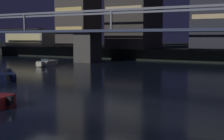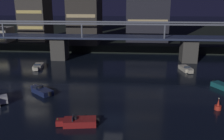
# 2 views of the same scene
# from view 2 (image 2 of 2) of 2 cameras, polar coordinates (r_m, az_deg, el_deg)

# --- Properties ---
(ground_plane) EXTENTS (400.00, 400.00, 0.00)m
(ground_plane) POSITION_cam_2_polar(r_m,az_deg,el_deg) (32.17, 0.22, -11.46)
(ground_plane) COLOR black
(far_riverbank) EXTENTS (240.00, 80.00, 2.20)m
(far_riverbank) POSITION_cam_2_polar(r_m,az_deg,el_deg) (109.84, 3.43, 8.73)
(far_riverbank) COLOR black
(far_riverbank) RESTS_ON ground
(river_bridge) EXTENTS (101.77, 6.40, 9.38)m
(river_bridge) POSITION_cam_2_polar(r_m,az_deg,el_deg) (61.88, 2.51, 6.18)
(river_bridge) COLOR #4C4944
(river_bridge) RESTS_ON ground
(tower_west_low) EXTENTS (8.12, 9.07, 23.07)m
(tower_west_low) POSITION_cam_2_polar(r_m,az_deg,el_deg) (81.45, -17.32, 14.37)
(tower_west_low) COLOR #423D38
(tower_west_low) RESTS_ON far_riverbank
(speedboat_near_center) EXTENTS (2.58, 5.22, 1.16)m
(speedboat_near_center) POSITION_cam_2_polar(r_m,az_deg,el_deg) (55.59, 16.51, 0.26)
(speedboat_near_center) COLOR beige
(speedboat_near_center) RESTS_ON ground
(speedboat_near_right) EXTENTS (2.39, 5.23, 1.16)m
(speedboat_near_right) POSITION_cam_2_polar(r_m,az_deg,el_deg) (57.58, -16.50, 0.79)
(speedboat_near_right) COLOR beige
(speedboat_near_right) RESTS_ON ground
(speedboat_mid_center) EXTENTS (4.61, 4.13, 1.16)m
(speedboat_mid_center) POSITION_cam_2_polar(r_m,az_deg,el_deg) (42.27, -15.75, -4.59)
(speedboat_mid_center) COLOR #19234C
(speedboat_mid_center) RESTS_ON ground
(speedboat_mid_right) EXTENTS (5.23, 2.34, 1.16)m
(speedboat_mid_right) POSITION_cam_2_polar(r_m,az_deg,el_deg) (31.23, -7.73, -11.65)
(speedboat_mid_right) COLOR maroon
(speedboat_mid_right) RESTS_ON ground
(speedboat_far_left) EXTENTS (3.62, 4.86, 1.16)m
(speedboat_far_left) POSITION_cam_2_polar(r_m,az_deg,el_deg) (46.67, 24.21, -3.48)
(speedboat_far_left) COLOR #196066
(speedboat_far_left) RESTS_ON ground
(channel_buoy) EXTENTS (0.90, 0.90, 1.76)m
(channel_buoy) POSITION_cam_2_polar(r_m,az_deg,el_deg) (37.83, 23.00, -7.66)
(channel_buoy) COLOR red
(channel_buoy) RESTS_ON ground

